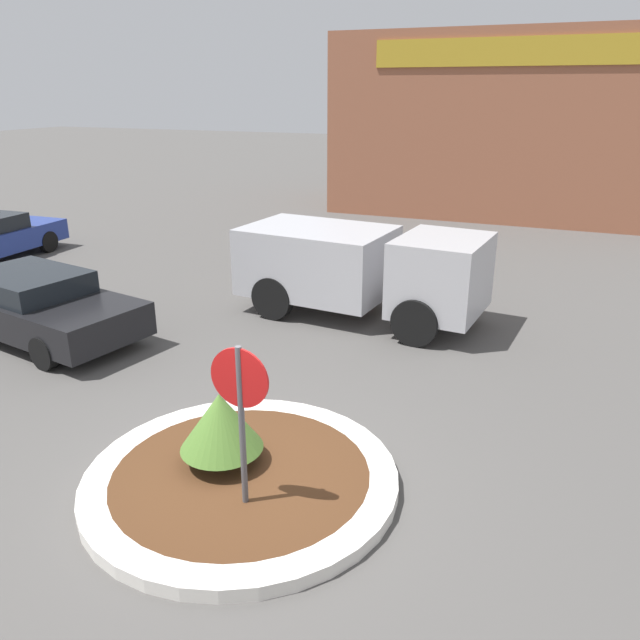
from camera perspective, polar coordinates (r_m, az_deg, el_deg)
The scene contains 7 objects.
ground_plane at distance 8.04m, azimuth -7.16°, elevation -14.66°, with size 120.00×120.00×0.00m, color #514F4C.
traffic_island at distance 7.99m, azimuth -7.19°, elevation -14.16°, with size 3.86×3.86×0.17m.
stop_sign at distance 6.79m, azimuth -7.26°, elevation -7.47°, with size 0.69×0.07×2.09m.
island_shrub at distance 7.86m, azimuth -9.09°, elevation -9.13°, with size 1.04×1.04×0.95m.
utility_truck at distance 13.12m, azimuth 3.53°, elevation 4.90°, with size 5.26×2.58×1.91m.
storefront_building at distance 26.14m, azimuth 16.80°, elevation 16.69°, with size 12.58×6.07×6.56m.
parked_sedan_black at distance 13.28m, azimuth -24.54°, elevation 1.28°, with size 4.77×2.69×1.29m.
Camera 1 is at (3.37, -5.67, 4.59)m, focal length 35.00 mm.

